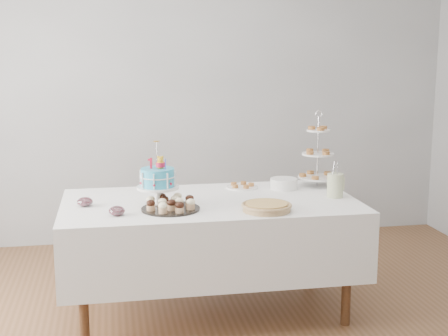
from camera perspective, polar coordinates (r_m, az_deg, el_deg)
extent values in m
plane|color=brown|center=(4.07, -0.55, -14.56)|extent=(5.00, 5.00, 0.00)
cube|color=gray|center=(5.68, -4.06, 6.78)|extent=(5.00, 0.04, 2.70)
cube|color=gray|center=(1.79, 10.43, -2.11)|extent=(5.00, 0.04, 2.70)
cube|color=white|center=(4.15, -1.27, -5.99)|extent=(1.92, 1.02, 0.45)
cylinder|color=#54331C|center=(3.83, -12.77, -11.07)|extent=(0.06, 0.06, 0.67)
cylinder|color=#54331C|center=(4.09, 11.17, -9.57)|extent=(0.06, 0.06, 0.67)
cylinder|color=#54331C|center=(4.53, -12.42, -7.61)|extent=(0.06, 0.06, 0.67)
cylinder|color=#54331C|center=(4.75, 7.89, -6.58)|extent=(0.06, 0.06, 0.67)
cylinder|color=#31ACD7|center=(3.94, -6.08, -0.85)|extent=(0.21, 0.21, 0.11)
torus|color=white|center=(3.94, -6.08, -0.77)|extent=(0.22, 0.22, 0.01)
cube|color=red|center=(3.92, -6.68, 0.44)|extent=(0.02, 0.02, 0.07)
cylinder|color=blue|center=(3.88, -5.37, 0.36)|extent=(0.01, 0.01, 0.07)
cylinder|color=silver|center=(3.95, -6.17, 1.21)|extent=(0.00, 0.00, 0.16)
cylinder|color=gold|center=(3.93, -6.19, 2.45)|extent=(0.04, 0.04, 0.01)
cylinder|color=black|center=(3.87, -4.90, -3.74)|extent=(0.36, 0.36, 0.01)
ellipsoid|color=black|center=(3.85, -5.96, -3.02)|extent=(0.05, 0.05, 0.04)
ellipsoid|color=#FFF2C5|center=(3.86, -3.87, -2.94)|extent=(0.05, 0.05, 0.04)
cylinder|color=tan|center=(3.84, 3.91, -3.67)|extent=(0.29, 0.29, 0.04)
cylinder|color=tan|center=(3.83, 3.92, -3.35)|extent=(0.26, 0.26, 0.02)
torus|color=tan|center=(3.83, 3.92, -3.41)|extent=(0.31, 0.31, 0.02)
cylinder|color=silver|center=(4.54, 8.59, 1.52)|extent=(0.01, 0.01, 0.50)
cylinder|color=white|center=(4.58, 8.52, -0.85)|extent=(0.28, 0.28, 0.01)
cylinder|color=white|center=(4.55, 8.58, 1.27)|extent=(0.23, 0.23, 0.01)
cylinder|color=white|center=(4.52, 8.64, 3.42)|extent=(0.17, 0.17, 0.01)
torus|color=silver|center=(4.51, 8.68, 4.92)|extent=(0.05, 0.01, 0.05)
cylinder|color=white|center=(4.44, 5.48, -1.44)|extent=(0.19, 0.19, 0.08)
cylinder|color=white|center=(4.46, 1.66, -1.76)|extent=(0.23, 0.23, 0.01)
ellipsoid|color=silver|center=(3.78, -9.77, -3.88)|extent=(0.10, 0.10, 0.06)
cylinder|color=#5D0717|center=(3.78, -9.76, -3.95)|extent=(0.07, 0.07, 0.03)
ellipsoid|color=silver|center=(4.03, -12.60, -3.04)|extent=(0.10, 0.10, 0.06)
cylinder|color=#5D0717|center=(4.03, -12.60, -3.10)|extent=(0.07, 0.07, 0.03)
cylinder|color=#EFEACE|center=(4.24, 10.13, -1.58)|extent=(0.11, 0.11, 0.16)
cylinder|color=#EFEACE|center=(4.23, 10.89, -1.42)|extent=(0.01, 0.01, 0.08)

